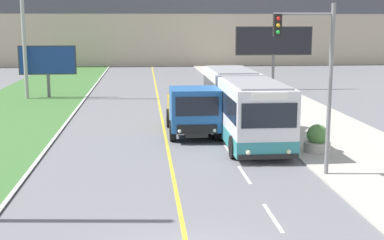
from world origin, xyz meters
TOP-DOWN VIEW (x-y plane):
  - city_bus at (3.96, 15.30)m, footprint 2.74×12.73m
  - dump_truck at (1.43, 14.94)m, footprint 2.51×6.23m
  - utility_pole_far at (-10.00, 29.73)m, footprint 1.80×0.28m
  - traffic_light_mast at (5.23, 7.39)m, footprint 2.28×0.32m
  - billboard_large at (10.10, 33.65)m, footprint 6.66×0.24m
  - billboard_small at (-8.45, 30.32)m, footprint 4.36×0.24m
  - planter_round_near at (6.63, 10.92)m, footprint 1.18×1.18m
  - planter_round_second at (6.81, 16.41)m, footprint 1.16×1.16m
  - planter_round_third at (6.59, 21.90)m, footprint 1.12×1.12m
  - planter_round_far at (6.82, 27.39)m, footprint 1.06×1.06m

SIDE VIEW (x-z plane):
  - planter_round_far at x=6.82m, z-range 0.01..1.11m
  - planter_round_third at x=6.59m, z-range 0.00..1.16m
  - planter_round_second at x=6.81m, z-range 0.00..1.19m
  - planter_round_near at x=6.63m, z-range 0.00..1.23m
  - dump_truck at x=1.43m, z-range 0.01..2.60m
  - city_bus at x=3.96m, z-range 0.03..3.16m
  - billboard_small at x=-8.45m, z-range 0.80..4.82m
  - billboard_large at x=10.10m, z-range 1.37..6.79m
  - traffic_light_mast at x=5.23m, z-range 0.86..7.33m
  - utility_pole_far at x=-10.00m, z-range 0.06..12.41m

